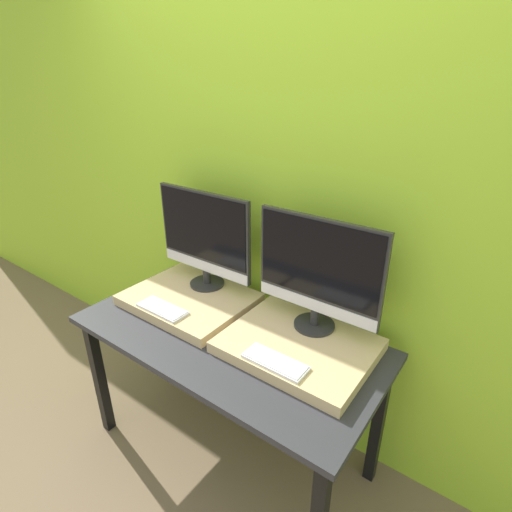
{
  "coord_description": "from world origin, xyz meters",
  "views": [
    {
      "loc": [
        1.0,
        -0.79,
        1.86
      ],
      "look_at": [
        0.0,
        0.58,
        1.07
      ],
      "focal_mm": 28.0,
      "sensor_mm": 36.0,
      "label": 1
    }
  ],
  "objects_px": {
    "monitor_left": "(204,236)",
    "keyboard_left": "(162,309)",
    "monitor_right": "(318,271)",
    "keyboard_right": "(275,362)"
  },
  "relations": [
    {
      "from": "monitor_left",
      "to": "keyboard_right",
      "type": "distance_m",
      "value": 0.78
    },
    {
      "from": "keyboard_right",
      "to": "monitor_right",
      "type": "bearing_deg",
      "value": 90.0
    },
    {
      "from": "monitor_right",
      "to": "keyboard_right",
      "type": "relative_size",
      "value": 2.16
    },
    {
      "from": "monitor_left",
      "to": "monitor_right",
      "type": "height_order",
      "value": "same"
    },
    {
      "from": "monitor_left",
      "to": "keyboard_left",
      "type": "height_order",
      "value": "monitor_left"
    },
    {
      "from": "keyboard_left",
      "to": "keyboard_right",
      "type": "bearing_deg",
      "value": 0.0
    },
    {
      "from": "monitor_left",
      "to": "keyboard_left",
      "type": "distance_m",
      "value": 0.42
    },
    {
      "from": "monitor_right",
      "to": "keyboard_right",
      "type": "distance_m",
      "value": 0.42
    },
    {
      "from": "keyboard_left",
      "to": "monitor_left",
      "type": "bearing_deg",
      "value": 90.0
    },
    {
      "from": "keyboard_left",
      "to": "keyboard_right",
      "type": "xyz_separation_m",
      "value": [
        0.65,
        0.0,
        0.0
      ]
    }
  ]
}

